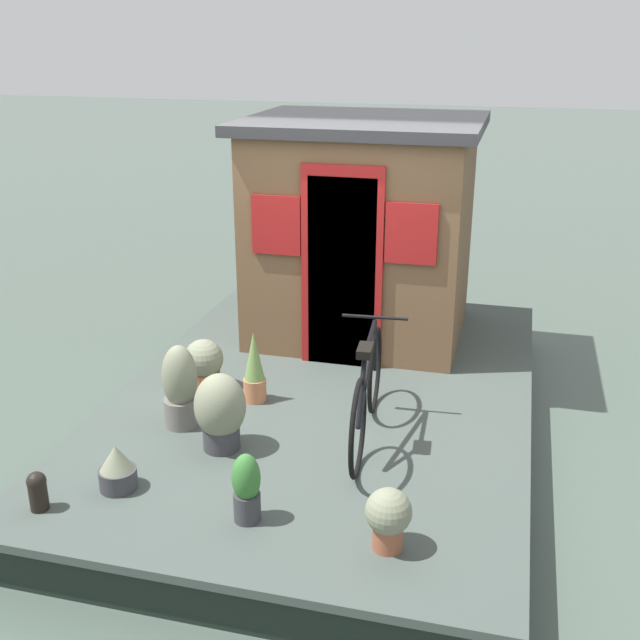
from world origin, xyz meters
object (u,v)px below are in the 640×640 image
object	(u,v)px
potted_plant_rosemary	(388,516)
potted_plant_mint	(117,468)
potted_plant_ivy	(204,363)
mooring_bollard	(38,490)
houseboat_cabin	(362,228)
potted_plant_lavender	(220,411)
potted_plant_thyme	(246,488)
potted_plant_basil	(180,388)
potted_plant_succulent	(254,368)
bicycle	(367,392)

from	to	relation	value
potted_plant_rosemary	potted_plant_mint	size ratio (longest dim) A/B	1.22
potted_plant_ivy	mooring_bollard	size ratio (longest dim) A/B	1.62
houseboat_cabin	potted_plant_lavender	distance (m)	2.69
potted_plant_thyme	potted_plant_ivy	distance (m)	1.96
houseboat_cabin	potted_plant_thyme	distance (m)	3.42
houseboat_cabin	potted_plant_lavender	world-z (taller)	houseboat_cabin
potted_plant_basil	potted_plant_mint	world-z (taller)	potted_plant_basil
potted_plant_ivy	potted_plant_rosemary	bearing A→B (deg)	-133.08
potted_plant_succulent	mooring_bollard	distance (m)	1.98
houseboat_cabin	potted_plant_ivy	size ratio (longest dim) A/B	5.06
bicycle	mooring_bollard	world-z (taller)	bicycle
bicycle	potted_plant_thyme	world-z (taller)	bicycle
potted_plant_rosemary	mooring_bollard	bearing A→B (deg)	94.39
bicycle	potted_plant_basil	world-z (taller)	bicycle
potted_plant_rosemary	potted_plant_ivy	xyz separation A→B (m)	(1.75, 1.87, 0.00)
bicycle	potted_plant_ivy	bearing A→B (deg)	71.02
potted_plant_succulent	mooring_bollard	bearing A→B (deg)	155.48
potted_plant_basil	potted_plant_succulent	distance (m)	0.67
potted_plant_thyme	potted_plant_ivy	xyz separation A→B (m)	(1.70, 0.99, -0.01)
potted_plant_rosemary	potted_plant_succulent	xyz separation A→B (m)	(1.63, 1.38, 0.07)
potted_plant_thyme	houseboat_cabin	bearing A→B (deg)	-0.32
bicycle	potted_plant_mint	xyz separation A→B (m)	(-1.06, 1.45, -0.23)
houseboat_cabin	potted_plant_basil	size ratio (longest dim) A/B	3.31
potted_plant_thyme	potted_plant_basil	size ratio (longest dim) A/B	0.70
potted_plant_rosemary	mooring_bollard	xyz separation A→B (m)	(-0.17, 2.20, -0.08)
potted_plant_succulent	potted_plant_ivy	bearing A→B (deg)	75.69
potted_plant_rosemary	mooring_bollard	distance (m)	2.21
potted_plant_succulent	potted_plant_thyme	bearing A→B (deg)	-162.55
bicycle	potted_plant_ivy	world-z (taller)	bicycle
potted_plant_basil	potted_plant_lavender	distance (m)	0.49
potted_plant_basil	potted_plant_rosemary	bearing A→B (deg)	-121.48
potted_plant_thyme	potted_plant_lavender	bearing A→B (deg)	31.33
bicycle	potted_plant_rosemary	xyz separation A→B (m)	(-1.24, -0.38, -0.16)
potted_plant_lavender	mooring_bollard	bearing A→B (deg)	140.16
potted_plant_succulent	mooring_bollard	world-z (taller)	potted_plant_succulent
mooring_bollard	potted_plant_basil	bearing A→B (deg)	-18.24
potted_plant_mint	potted_plant_succulent	size ratio (longest dim) A/B	0.53
potted_plant_succulent	mooring_bollard	xyz separation A→B (m)	(-1.79, 0.82, -0.14)
bicycle	mooring_bollard	distance (m)	2.31
houseboat_cabin	potted_plant_basil	world-z (taller)	houseboat_cabin
potted_plant_thyme	potted_plant_rosemary	distance (m)	0.89
potted_plant_basil	houseboat_cabin	bearing A→B (deg)	-21.89
potted_plant_basil	potted_plant_rosemary	size ratio (longest dim) A/B	1.68
potted_plant_lavender	bicycle	bearing A→B (deg)	-67.79
potted_plant_lavender	potted_plant_ivy	size ratio (longest dim) A/B	1.36
potted_plant_rosemary	mooring_bollard	world-z (taller)	potted_plant_rosemary
potted_plant_thyme	potted_plant_basil	distance (m)	1.37
mooring_bollard	potted_plant_lavender	bearing A→B (deg)	-39.84
bicycle	potted_plant_rosemary	world-z (taller)	bicycle
potted_plant_mint	potted_plant_ivy	bearing A→B (deg)	1.57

